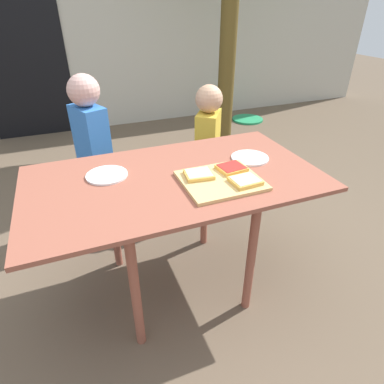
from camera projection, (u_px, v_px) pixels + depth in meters
name	position (u px, v px, depth m)	size (l,w,h in m)	color
ground_plane	(178.00, 283.00, 1.87)	(16.00, 16.00, 0.00)	brown
house_wall_back	(87.00, 17.00, 3.61)	(8.00, 0.20, 2.47)	#BCB7A8
house_door	(19.00, 44.00, 3.41)	(0.90, 0.02, 2.00)	black
dining_table	(175.00, 191.00, 1.55)	(1.37, 0.76, 0.70)	brown
cutting_board	(221.00, 181.00, 1.46)	(0.35, 0.31, 0.02)	tan
pizza_slice_far_left	(199.00, 174.00, 1.47)	(0.14, 0.12, 0.02)	#E8AF4D
pizza_slice_far_right	(232.00, 168.00, 1.53)	(0.14, 0.12, 0.02)	#E8AF4D
pizza_slice_near_right	(245.00, 181.00, 1.42)	(0.13, 0.12, 0.02)	#E8AF4D
plate_white_left	(107.00, 175.00, 1.51)	(0.19, 0.19, 0.01)	white
plate_white_right	(250.00, 158.00, 1.68)	(0.19, 0.19, 0.01)	white
child_left	(93.00, 145.00, 2.05)	(0.22, 0.27, 1.05)	navy
child_right	(208.00, 141.00, 2.29)	(0.25, 0.28, 0.94)	#37244B
garden_hose_coil	(248.00, 119.00, 4.37)	(0.41, 0.41, 0.03)	#25985D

